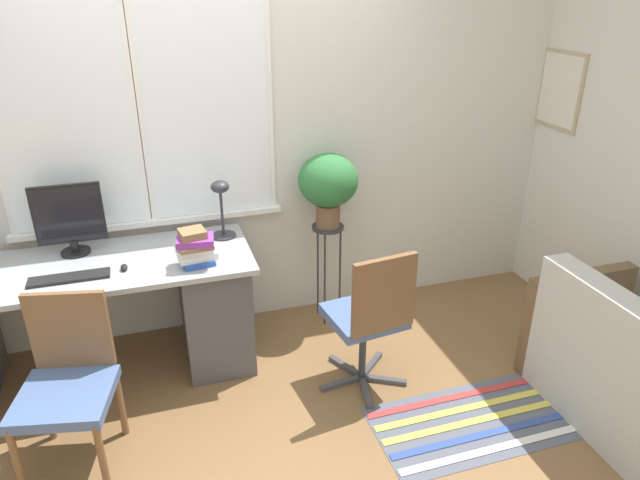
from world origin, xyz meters
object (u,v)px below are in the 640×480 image
Objects in this scene: desk_lamp at (221,199)px; book_stack at (195,248)px; mouse at (124,267)px; desk_chair_wooden at (67,381)px; plant_stand at (328,242)px; monitor at (69,219)px; couch_loveseat at (638,378)px; keyboard at (69,278)px; office_chair_swivel at (370,316)px; potted_plant at (328,183)px.

book_stack is at bearing -120.51° from desk_lamp.
mouse is 0.42m from book_stack.
desk_chair_wooden is 1.86m from plant_stand.
desk_lamp is 0.43m from book_stack.
couch_loveseat is (2.87, -1.53, -0.69)m from monitor.
desk_chair_wooden is at bearing -92.51° from keyboard.
office_chair_swivel reaches higher than couch_loveseat.
office_chair_swivel is at bearing -26.92° from monitor.
desk_lamp is at bearing 52.81° from couch_loveseat.
plant_stand is at bearing 2.46° from desk_lamp.
plant_stand is (1.61, 0.35, -0.16)m from keyboard.
couch_loveseat is (1.98, -1.50, -0.72)m from desk_lamp.
potted_plant reaches higher than monitor.
desk_lamp reaches higher than mouse.
book_stack reaches higher than plant_stand.
desk_chair_wooden is 1.73× the size of potted_plant.
book_stack is at bearing -2.73° from keyboard.
monitor is at bearing 61.96° from couch_loveseat.
monitor reaches higher than plant_stand.
desk_lamp is 0.31× the size of couch_loveseat.
keyboard is at bearing 67.63° from couch_loveseat.
plant_stand is at bearing -97.71° from office_chair_swivel.
office_chair_swivel is at bearing -25.35° from book_stack.
book_stack is at bearing -157.43° from plant_stand.
couch_loveseat is (2.90, -0.67, -0.17)m from desk_chair_wooden.
desk_lamp is at bearing -55.07° from office_chair_swivel.
book_stack is 1.01m from potted_plant.
desk_chair_wooden is 2.98m from couch_loveseat.
plant_stand is at bearing 13.82° from mouse.
desk_chair_wooden reaches higher than plant_stand.
office_chair_swivel is at bearing -20.43° from mouse.
book_stack is at bearing -28.96° from monitor.
desk_chair_wooden is 0.93× the size of office_chair_swivel.
desk_chair_wooden is 1.94m from potted_plant.
keyboard is 0.49× the size of desk_chair_wooden.
mouse is 2.90m from couch_loveseat.
desk_chair_wooden is at bearing -145.88° from book_stack.
keyboard is 6.52× the size of mouse.
monitor is 3.32m from couch_loveseat.
monitor is at bearing 178.47° from desk_lamp.
monitor reaches higher than mouse.
monitor reaches higher than book_stack.
desk_lamp is at bearing 59.49° from book_stack.
office_chair_swivel is 1.48m from couch_loveseat.
book_stack is (0.68, -0.38, -0.11)m from monitor.
monitor is 0.89m from desk_lamp.
mouse is 0.07× the size of desk_chair_wooden.
office_chair_swivel is (1.62, 0.05, 0.03)m from desk_chair_wooden.
couch_loveseat is 1.64× the size of plant_stand.
keyboard reaches higher than plant_stand.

